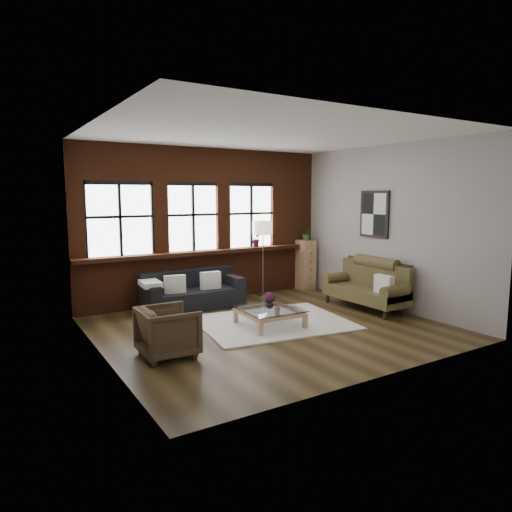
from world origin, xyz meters
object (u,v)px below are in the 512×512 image
vintage_settee (365,285)px  vase (270,304)px  armchair (168,332)px  dark_sofa (193,290)px  floor_lamp (263,255)px  drawer_chest (306,265)px  coffee_table (270,318)px

vintage_settee → vase: bearing=-179.1°
armchair → dark_sofa: bearing=-30.0°
dark_sofa → armchair: bearing=-121.4°
floor_lamp → dark_sofa: bearing=-171.8°
drawer_chest → vase: bearing=-138.5°
dark_sofa → drawer_chest: 3.05m
armchair → vase: armchair is taller
armchair → vintage_settee: bearing=-82.0°
vintage_settee → coffee_table: size_ratio=1.85×
vase → floor_lamp: size_ratio=0.08×
coffee_table → vase: vase is taller
coffee_table → vintage_settee: bearing=0.9°
armchair → floor_lamp: (3.21, 2.57, 0.56)m
drawer_chest → floor_lamp: bearing=-177.9°
drawer_chest → floor_lamp: size_ratio=0.65×
vintage_settee → vase: vintage_settee is taller
vintage_settee → floor_lamp: (-1.06, 2.08, 0.43)m
vintage_settee → floor_lamp: 2.37m
dark_sofa → drawer_chest: drawer_chest is taller
armchair → floor_lamp: bearing=-49.9°
dark_sofa → vase: 1.95m
vintage_settee → floor_lamp: bearing=117.0°
coffee_table → vase: (0.00, 0.00, 0.24)m
armchair → drawer_chest: size_ratio=0.65×
vase → floor_lamp: (1.21, 2.11, 0.51)m
coffee_table → armchair: bearing=-167.1°
armchair → drawer_chest: 5.16m
dark_sofa → floor_lamp: floor_lamp is taller
drawer_chest → floor_lamp: (-1.23, -0.04, 0.32)m
vase → floor_lamp: bearing=60.2°
dark_sofa → drawer_chest: bearing=5.7°
vintage_settee → armchair: vintage_settee is taller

